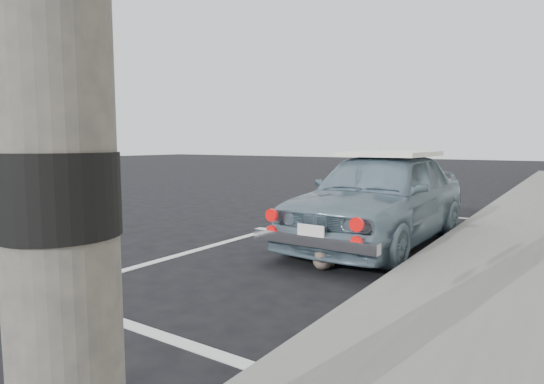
% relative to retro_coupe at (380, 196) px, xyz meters
% --- Properties ---
extents(ground, '(80.00, 80.00, 0.00)m').
position_rel_retro_coupe_xyz_m(ground, '(-0.98, -3.53, -0.69)').
color(ground, black).
rests_on(ground, ground).
extents(pline_rear, '(3.00, 0.12, 0.01)m').
position_rel_retro_coupe_xyz_m(pline_rear, '(-0.48, -4.03, -0.69)').
color(pline_rear, silver).
rests_on(pline_rear, ground).
extents(pline_front, '(3.00, 0.12, 0.01)m').
position_rel_retro_coupe_xyz_m(pline_front, '(-0.48, 2.97, -0.69)').
color(pline_front, silver).
rests_on(pline_front, ground).
extents(pline_side, '(0.12, 7.00, 0.01)m').
position_rel_retro_coupe_xyz_m(pline_side, '(-1.88, -0.53, -0.69)').
color(pline_side, silver).
rests_on(pline_side, ground).
extents(retro_coupe, '(1.67, 4.05, 1.37)m').
position_rel_retro_coupe_xyz_m(retro_coupe, '(0.00, 0.00, 0.00)').
color(retro_coupe, slate).
rests_on(retro_coupe, ground).
extents(cat, '(0.35, 0.53, 0.29)m').
position_rel_retro_coupe_xyz_m(cat, '(-0.02, -1.72, -0.56)').
color(cat, '#786B5B').
rests_on(cat, ground).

